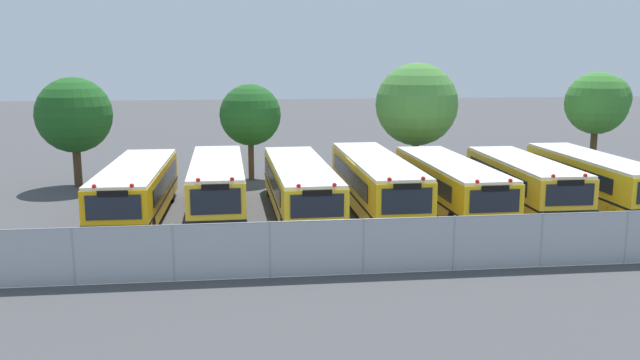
{
  "coord_description": "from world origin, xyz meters",
  "views": [
    {
      "loc": [
        -6.28,
        -30.46,
        7.42
      ],
      "look_at": [
        -2.61,
        0.0,
        1.6
      ],
      "focal_mm": 37.56,
      "sensor_mm": 36.0,
      "label": 1
    }
  ],
  "objects_px": {
    "school_bus_4": "(450,184)",
    "tree_3": "(600,102)",
    "school_bus_0": "(137,189)",
    "tree_1": "(252,115)",
    "school_bus_6": "(594,178)",
    "school_bus_2": "(300,186)",
    "school_bus_5": "(523,181)",
    "tree_2": "(415,104)",
    "school_bus_3": "(376,183)",
    "tree_0": "(73,116)",
    "school_bus_1": "(217,185)",
    "traffic_cone": "(248,262)"
  },
  "relations": [
    {
      "from": "school_bus_2",
      "to": "school_bus_3",
      "type": "distance_m",
      "value": 3.58
    },
    {
      "from": "school_bus_6",
      "to": "school_bus_2",
      "type": "bearing_deg",
      "value": -0.09
    },
    {
      "from": "school_bus_4",
      "to": "tree_3",
      "type": "distance_m",
      "value": 14.06
    },
    {
      "from": "school_bus_0",
      "to": "school_bus_2",
      "type": "relative_size",
      "value": 0.91
    },
    {
      "from": "school_bus_5",
      "to": "tree_1",
      "type": "relative_size",
      "value": 1.71
    },
    {
      "from": "school_bus_0",
      "to": "school_bus_4",
      "type": "distance_m",
      "value": 14.58
    },
    {
      "from": "school_bus_2",
      "to": "school_bus_4",
      "type": "xyz_separation_m",
      "value": [
        7.12,
        -0.38,
        0.01
      ]
    },
    {
      "from": "school_bus_1",
      "to": "traffic_cone",
      "type": "distance_m",
      "value": 8.22
    },
    {
      "from": "school_bus_0",
      "to": "school_bus_6",
      "type": "xyz_separation_m",
      "value": [
        22.06,
        0.14,
        -0.01
      ]
    },
    {
      "from": "school_bus_0",
      "to": "school_bus_1",
      "type": "height_order",
      "value": "school_bus_1"
    },
    {
      "from": "school_bus_6",
      "to": "school_bus_5",
      "type": "bearing_deg",
      "value": 3.45
    },
    {
      "from": "school_bus_2",
      "to": "tree_3",
      "type": "xyz_separation_m",
      "value": [
        18.58,
        7.08,
        3.24
      ]
    },
    {
      "from": "school_bus_3",
      "to": "school_bus_6",
      "type": "height_order",
      "value": "school_bus_3"
    },
    {
      "from": "school_bus_0",
      "to": "school_bus_6",
      "type": "relative_size",
      "value": 1.01
    },
    {
      "from": "school_bus_5",
      "to": "school_bus_6",
      "type": "distance_m",
      "value": 3.75
    },
    {
      "from": "school_bus_4",
      "to": "school_bus_2",
      "type": "bearing_deg",
      "value": -4.33
    },
    {
      "from": "school_bus_0",
      "to": "school_bus_5",
      "type": "relative_size",
      "value": 1.09
    },
    {
      "from": "school_bus_4",
      "to": "tree_0",
      "type": "relative_size",
      "value": 1.78
    },
    {
      "from": "school_bus_4",
      "to": "tree_2",
      "type": "height_order",
      "value": "tree_2"
    },
    {
      "from": "school_bus_3",
      "to": "school_bus_1",
      "type": "bearing_deg",
      "value": -2.44
    },
    {
      "from": "school_bus_6",
      "to": "traffic_cone",
      "type": "relative_size",
      "value": 22.49
    },
    {
      "from": "school_bus_0",
      "to": "school_bus_3",
      "type": "bearing_deg",
      "value": -179.8
    },
    {
      "from": "school_bus_5",
      "to": "traffic_cone",
      "type": "relative_size",
      "value": 20.71
    },
    {
      "from": "school_bus_3",
      "to": "tree_3",
      "type": "xyz_separation_m",
      "value": [
        15.01,
        7.3,
        3.13
      ]
    },
    {
      "from": "tree_3",
      "to": "school_bus_0",
      "type": "bearing_deg",
      "value": -164.65
    },
    {
      "from": "tree_0",
      "to": "tree_3",
      "type": "distance_m",
      "value": 30.49
    },
    {
      "from": "school_bus_5",
      "to": "tree_3",
      "type": "distance_m",
      "value": 11.09
    },
    {
      "from": "school_bus_5",
      "to": "tree_2",
      "type": "bearing_deg",
      "value": -70.64
    },
    {
      "from": "school_bus_2",
      "to": "tree_3",
      "type": "height_order",
      "value": "tree_3"
    },
    {
      "from": "tree_1",
      "to": "traffic_cone",
      "type": "relative_size",
      "value": 12.08
    },
    {
      "from": "school_bus_6",
      "to": "tree_1",
      "type": "xyz_separation_m",
      "value": [
        -16.61,
        8.82,
        2.52
      ]
    },
    {
      "from": "school_bus_1",
      "to": "traffic_cone",
      "type": "height_order",
      "value": "school_bus_1"
    },
    {
      "from": "tree_1",
      "to": "school_bus_4",
      "type": "bearing_deg",
      "value": -45.47
    },
    {
      "from": "school_bus_0",
      "to": "school_bus_1",
      "type": "bearing_deg",
      "value": -177.63
    },
    {
      "from": "school_bus_6",
      "to": "tree_1",
      "type": "distance_m",
      "value": 18.97
    },
    {
      "from": "tree_0",
      "to": "tree_2",
      "type": "distance_m",
      "value": 19.74
    },
    {
      "from": "tree_1",
      "to": "school_bus_0",
      "type": "bearing_deg",
      "value": -121.33
    },
    {
      "from": "school_bus_2",
      "to": "traffic_cone",
      "type": "bearing_deg",
      "value": 70.75
    },
    {
      "from": "tree_2",
      "to": "tree_3",
      "type": "relative_size",
      "value": 1.08
    },
    {
      "from": "school_bus_0",
      "to": "school_bus_2",
      "type": "distance_m",
      "value": 7.46
    },
    {
      "from": "tree_1",
      "to": "tree_3",
      "type": "bearing_deg",
      "value": -5.01
    },
    {
      "from": "school_bus_2",
      "to": "school_bus_6",
      "type": "bearing_deg",
      "value": 178.73
    },
    {
      "from": "school_bus_6",
      "to": "tree_2",
      "type": "relative_size",
      "value": 1.54
    },
    {
      "from": "school_bus_1",
      "to": "school_bus_3",
      "type": "xyz_separation_m",
      "value": [
        7.4,
        -0.24,
        0.01
      ]
    },
    {
      "from": "school_bus_0",
      "to": "tree_1",
      "type": "height_order",
      "value": "tree_1"
    },
    {
      "from": "tree_0",
      "to": "traffic_cone",
      "type": "xyz_separation_m",
      "value": [
        9.34,
        -15.87,
        -3.78
      ]
    },
    {
      "from": "school_bus_3",
      "to": "school_bus_4",
      "type": "relative_size",
      "value": 1.06
    },
    {
      "from": "school_bus_3",
      "to": "tree_2",
      "type": "relative_size",
      "value": 1.69
    },
    {
      "from": "school_bus_2",
      "to": "tree_2",
      "type": "distance_m",
      "value": 12.22
    },
    {
      "from": "tree_1",
      "to": "traffic_cone",
      "type": "bearing_deg",
      "value": -91.87
    }
  ]
}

